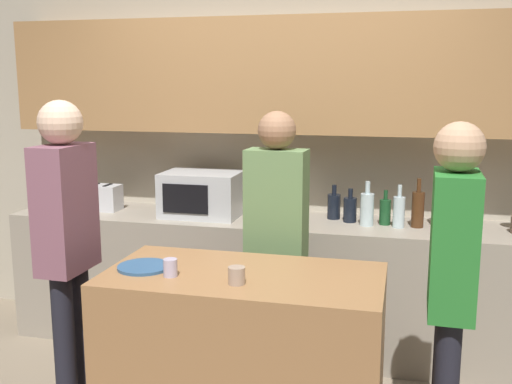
% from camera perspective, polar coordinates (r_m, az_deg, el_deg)
% --- Properties ---
extents(back_wall, '(6.40, 0.40, 2.70)m').
position_cam_1_polar(back_wall, '(4.16, 2.55, 7.02)').
color(back_wall, '#B2A893').
rests_on(back_wall, ground_plane).
extents(back_counter, '(3.60, 0.62, 0.88)m').
position_cam_1_polar(back_counter, '(4.11, 1.67, -8.62)').
color(back_counter, gray).
rests_on(back_counter, ground_plane).
extents(kitchen_island, '(1.33, 0.69, 0.89)m').
position_cam_1_polar(kitchen_island, '(3.05, -1.17, -15.67)').
color(kitchen_island, '#996B42').
rests_on(kitchen_island, ground_plane).
extents(microwave, '(0.52, 0.39, 0.30)m').
position_cam_1_polar(microwave, '(4.08, -5.17, -0.19)').
color(microwave, '#B7BABC').
rests_on(microwave, back_counter).
extents(toaster, '(0.26, 0.16, 0.18)m').
position_cam_1_polar(toaster, '(4.40, -14.47, -0.51)').
color(toaster, silver).
rests_on(toaster, back_counter).
extents(bottle_0, '(0.09, 0.09, 0.23)m').
position_cam_1_polar(bottle_0, '(4.02, 7.43, -1.31)').
color(bottle_0, black).
rests_on(bottle_0, back_counter).
extents(bottle_1, '(0.09, 0.09, 0.22)m').
position_cam_1_polar(bottle_1, '(3.94, 8.95, -1.63)').
color(bottle_1, black).
rests_on(bottle_1, back_counter).
extents(bottle_2, '(0.09, 0.09, 0.29)m').
position_cam_1_polar(bottle_2, '(3.86, 10.53, -1.57)').
color(bottle_2, silver).
rests_on(bottle_2, back_counter).
extents(bottle_3, '(0.07, 0.07, 0.22)m').
position_cam_1_polar(bottle_3, '(3.91, 12.19, -1.82)').
color(bottle_3, '#194723').
rests_on(bottle_3, back_counter).
extents(bottle_4, '(0.07, 0.07, 0.27)m').
position_cam_1_polar(bottle_4, '(3.85, 13.45, -1.80)').
color(bottle_4, silver).
rests_on(bottle_4, back_counter).
extents(bottle_5, '(0.08, 0.08, 0.31)m').
position_cam_1_polar(bottle_5, '(3.88, 15.16, -1.54)').
color(bottle_5, '#472814').
rests_on(bottle_5, back_counter).
extents(bottle_6, '(0.08, 0.08, 0.32)m').
position_cam_1_polar(bottle_6, '(3.97, 17.00, -1.34)').
color(bottle_6, maroon).
rests_on(bottle_6, back_counter).
extents(plate_on_island, '(0.26, 0.26, 0.01)m').
position_cam_1_polar(plate_on_island, '(3.00, -10.61, -7.02)').
color(plate_on_island, '#2D5684').
rests_on(plate_on_island, kitchen_island).
extents(cup_0, '(0.07, 0.07, 0.08)m').
position_cam_1_polar(cup_0, '(2.86, -8.16, -7.14)').
color(cup_0, '#B9AECB').
rests_on(cup_0, kitchen_island).
extents(cup_1, '(0.08, 0.08, 0.08)m').
position_cam_1_polar(cup_1, '(2.73, -1.86, -7.95)').
color(cup_1, tan).
rests_on(cup_1, kitchen_island).
extents(person_left, '(0.21, 0.34, 1.63)m').
position_cam_1_polar(person_left, '(2.76, 18.14, -7.44)').
color(person_left, black).
rests_on(person_left, ground_plane).
extents(person_center, '(0.22, 0.34, 1.70)m').
position_cam_1_polar(person_center, '(3.23, -17.57, -3.85)').
color(person_center, black).
rests_on(person_center, ground_plane).
extents(person_right, '(0.35, 0.21, 1.63)m').
position_cam_1_polar(person_right, '(3.42, 1.94, -3.42)').
color(person_right, black).
rests_on(person_right, ground_plane).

